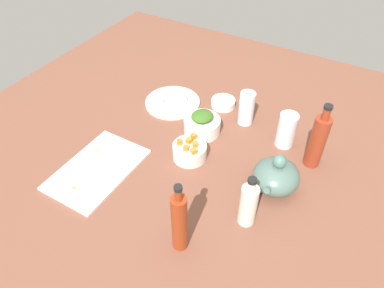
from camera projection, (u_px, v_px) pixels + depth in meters
tabletop at (192, 157)px, 132.83cm from camera, size 190.00×190.00×3.00cm
cutting_board at (97, 169)px, 125.47cm from camera, size 34.08×22.45×1.00cm
plate_tofu at (173, 102)px, 154.37cm from camera, size 23.46×23.46×1.20cm
bowl_greens at (202, 126)px, 139.10cm from camera, size 14.16×14.16×6.00cm
bowl_carrots at (190, 152)px, 128.73cm from camera, size 12.28×12.28×5.61cm
bowl_small_side at (223, 103)px, 152.40cm from camera, size 10.13×10.13×3.20cm
teapot at (276, 177)px, 116.34cm from camera, size 17.40×15.26×14.31cm
bottle_0 at (179, 222)px, 96.59cm from camera, size 4.42×4.42×25.77cm
bottle_1 at (248, 204)px, 104.94cm from camera, size 5.30×5.30×19.00cm
bottle_2 at (318, 141)px, 121.12cm from camera, size 5.58×5.58×25.56cm
drinking_glass_0 at (246, 108)px, 140.69cm from camera, size 6.04×6.04×14.05cm
drinking_glass_1 at (286, 130)px, 131.10cm from camera, size 6.78×6.78×13.80cm
carrot_cube_0 at (185, 148)px, 124.72cm from camera, size 2.41×2.41×1.80cm
carrot_cube_1 at (189, 141)px, 127.45cm from camera, size 2.07×2.07×1.80cm
carrot_cube_2 at (194, 151)px, 123.48cm from camera, size 2.45×2.45×1.80cm
carrot_cube_3 at (194, 136)px, 129.17cm from camera, size 2.47×2.47×1.80cm
carrot_cube_4 at (195, 144)px, 126.06cm from camera, size 2.50×2.50×1.80cm
carrot_cube_5 at (179, 142)px, 126.94cm from camera, size 2.49×2.49×1.80cm
chopped_greens_mound at (202, 116)px, 135.93cm from camera, size 11.07×10.65×3.36cm
tofu_cube_0 at (164, 96)px, 154.77cm from camera, size 2.91×2.91×2.20cm
tofu_cube_1 at (161, 101)px, 152.05cm from camera, size 2.91×2.91×2.20cm
tofu_cube_2 at (178, 105)px, 150.19cm from camera, size 3.11×3.11×2.20cm
tofu_cube_3 at (177, 96)px, 154.89cm from camera, size 2.89×2.89×2.20cm
tofu_cube_4 at (184, 99)px, 153.54cm from camera, size 2.80×2.80×2.20cm
tofu_cube_5 at (167, 105)px, 149.98cm from camera, size 2.77×2.77×2.20cm
dumpling_0 at (118, 153)px, 128.50cm from camera, size 5.63×5.72×3.11cm
dumpling_1 at (94, 152)px, 129.29cm from camera, size 6.00×5.86×2.71cm
dumpling_2 at (71, 190)px, 116.48cm from camera, size 5.60×5.59×2.19cm
dumpling_3 at (94, 176)px, 120.53cm from camera, size 7.26×6.98×2.76cm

